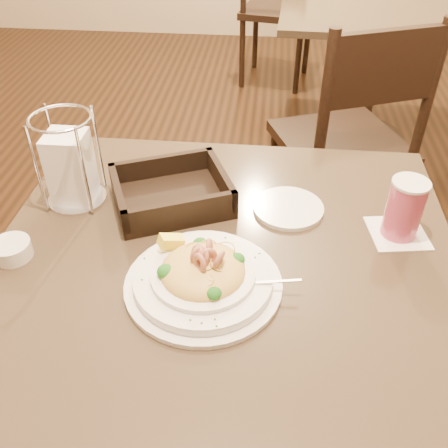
# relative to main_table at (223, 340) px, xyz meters

# --- Properties ---
(main_table) EXTENTS (0.90, 0.90, 0.71)m
(main_table) POSITION_rel_main_table_xyz_m (0.00, 0.00, 0.00)
(main_table) COLOR black
(main_table) RESTS_ON ground
(background_table) EXTENTS (0.93, 0.93, 0.71)m
(background_table) POSITION_rel_main_table_xyz_m (0.55, 1.82, 0.00)
(background_table) COLOR black
(background_table) RESTS_ON ground
(dining_chair_near) EXTENTS (0.55, 0.55, 0.93)m
(dining_chair_near) POSITION_rel_main_table_xyz_m (0.35, 0.91, 0.01)
(dining_chair_near) COLOR black
(dining_chair_near) RESTS_ON ground
(dining_chair_far) EXTENTS (0.49, 0.49, 0.93)m
(dining_chair_far) POSITION_rel_main_table_xyz_m (0.07, 2.57, 0.01)
(dining_chair_far) COLOR black
(dining_chair_far) RESTS_ON ground
(pasta_bowl) EXTENTS (0.31, 0.28, 0.09)m
(pasta_bowl) POSITION_rel_main_table_xyz_m (-0.03, -0.06, 0.25)
(pasta_bowl) COLOR white
(pasta_bowl) RESTS_ON main_table
(drink_glass) EXTENTS (0.13, 0.13, 0.13)m
(drink_glass) POSITION_rel_main_table_xyz_m (0.34, 0.12, 0.29)
(drink_glass) COLOR white
(drink_glass) RESTS_ON main_table
(bread_basket) EXTENTS (0.29, 0.27, 0.07)m
(bread_basket) POSITION_rel_main_table_xyz_m (-0.13, 0.18, 0.25)
(bread_basket) COLOR black
(bread_basket) RESTS_ON main_table
(napkin_caddy) EXTENTS (0.13, 0.13, 0.20)m
(napkin_caddy) POSITION_rel_main_table_xyz_m (-0.34, 0.17, 0.31)
(napkin_caddy) COLOR silver
(napkin_caddy) RESTS_ON main_table
(side_plate) EXTENTS (0.19, 0.19, 0.01)m
(side_plate) POSITION_rel_main_table_xyz_m (0.12, 0.18, 0.23)
(side_plate) COLOR white
(side_plate) RESTS_ON main_table
(butter_ramekin) EXTENTS (0.09, 0.09, 0.03)m
(butter_ramekin) POSITION_rel_main_table_xyz_m (-0.40, -0.02, 0.24)
(butter_ramekin) COLOR white
(butter_ramekin) RESTS_ON main_table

